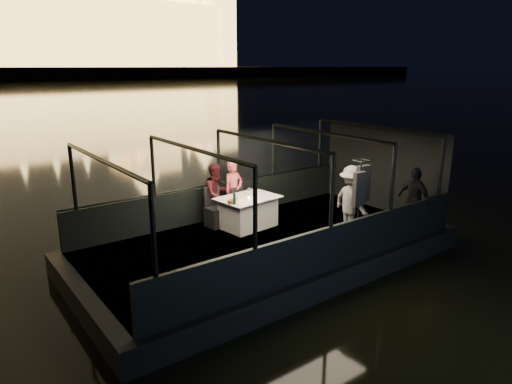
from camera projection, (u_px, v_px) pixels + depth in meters
boat_hull at (266, 260)px, 10.63m from camera, size 8.60×4.40×1.00m
boat_deck at (266, 240)px, 10.50m from camera, size 8.00×4.00×0.04m
gunwale_port at (220, 201)px, 11.92m from camera, size 8.00×0.08×0.90m
gunwale_starboard at (330, 248)px, 8.83m from camera, size 8.00×0.08×0.90m
cabin_glass_port at (219, 158)px, 11.62m from camera, size 8.00×0.02×1.40m
cabin_glass_starboard at (332, 191)px, 8.52m from camera, size 8.00×0.02×1.40m
cabin_roof_glass at (267, 140)px, 9.88m from camera, size 8.00×4.00×0.02m
end_wall_fore at (85, 228)px, 7.89m from camera, size 0.02×4.00×2.30m
end_wall_aft at (382, 168)px, 12.49m from camera, size 0.02×4.00×2.30m
canopy_ribs at (267, 192)px, 10.19m from camera, size 8.00×4.00×2.30m
dining_table_central at (248, 212)px, 11.23m from camera, size 1.56×1.21×0.77m
chair_port_left at (216, 209)px, 11.27m from camera, size 0.50×0.50×0.97m
chair_port_right at (241, 204)px, 11.63m from camera, size 0.47×0.47×0.86m
coat_stand at (359, 205)px, 10.06m from camera, size 0.62×0.53×1.95m
person_woman_coral at (234, 191)px, 11.72m from camera, size 0.58×0.42×1.53m
person_man_maroon at (216, 194)px, 11.42m from camera, size 0.82×0.69×1.54m
passenger_stripe at (352, 201)px, 10.54m from camera, size 0.78×1.17×1.68m
passenger_dark at (414, 197)px, 10.87m from camera, size 0.48×0.96×1.57m
wine_bottle at (234, 198)px, 10.51m from camera, size 0.08×0.08×0.33m
bread_basket at (232, 202)px, 10.62m from camera, size 0.23×0.23×0.08m
amber_candle at (249, 199)px, 10.86m from camera, size 0.08×0.08×0.09m
plate_near at (266, 199)px, 10.95m from camera, size 0.25×0.25×0.01m
plate_far at (231, 200)px, 10.86m from camera, size 0.25×0.25×0.01m
wine_glass_white at (237, 201)px, 10.48m from camera, size 0.08×0.08×0.20m
wine_glass_red at (249, 193)px, 11.19m from camera, size 0.09×0.09×0.20m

